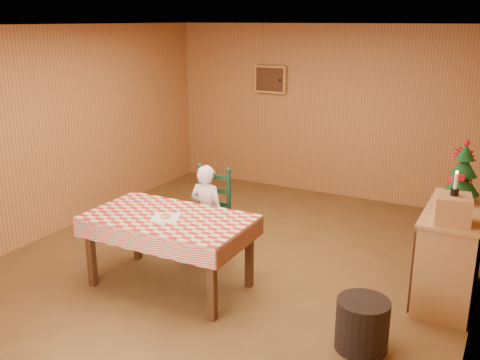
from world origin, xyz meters
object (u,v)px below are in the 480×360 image
Objects in this scene: dining_table at (169,224)px; seated_child at (207,213)px; storage_bin at (362,325)px; shelf_unit at (450,253)px; ladder_chair at (210,216)px; christmas_tree at (463,174)px; crate at (453,209)px.

seated_child is at bearing 90.00° from dining_table.
shelf_unit is at bearing 68.30° from storage_bin.
ladder_chair is 2.71m from christmas_tree.
shelf_unit is at bearing 91.23° from crate.
seated_child is at bearing -171.64° from shelf_unit.
shelf_unit reaches higher than storage_bin.
crate is at bearing -90.00° from christmas_tree.
seated_child is 2.60m from crate.
shelf_unit is at bearing -171.64° from seated_child.
christmas_tree reaches higher than shelf_unit.
crate reaches higher than dining_table.
christmas_tree is (2.56, 1.35, 0.52)m from dining_table.
dining_table is 1.53× the size of ladder_chair.
seated_child is (0.00, 0.73, -0.13)m from dining_table.
dining_table is 0.81m from ladder_chair.
storage_bin is (2.04, -0.95, -0.28)m from ladder_chair.
ladder_chair is 2.44× the size of storage_bin.
crate reaches higher than shelf_unit.
dining_table is at bearing -90.00° from ladder_chair.
ladder_chair is 3.60× the size of crate.
dining_table is at bearing -156.57° from shelf_unit.
dining_table is at bearing 90.00° from seated_child.
ladder_chair reaches higher than storage_bin.
seated_child reaches higher than ladder_chair.
crate is 0.48× the size of christmas_tree.
crate is (2.56, -0.03, 0.49)m from seated_child.
crate reaches higher than storage_bin.
ladder_chair is (-0.00, 0.79, -0.18)m from dining_table.
storage_bin is (-0.51, -1.51, -0.99)m from christmas_tree.
ladder_chair reaches higher than shelf_unit.
christmas_tree is (2.56, 0.57, 0.71)m from ladder_chair.
christmas_tree reaches higher than ladder_chair.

